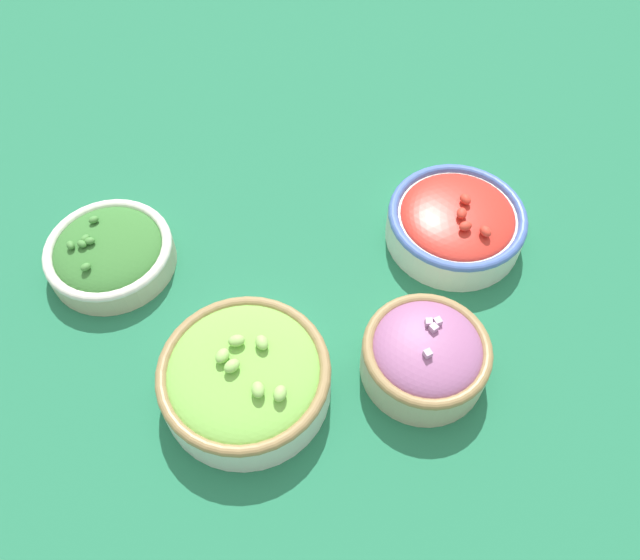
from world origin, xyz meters
name	(u,v)px	position (x,y,z in m)	size (l,w,h in m)	color
ground_plane	(320,294)	(0.00, 0.00, 0.00)	(3.00, 3.00, 0.00)	#23704C
bowl_cherry_tomatoes	(456,222)	(-0.19, -0.01, 0.03)	(0.17, 0.17, 0.06)	silver
bowl_broccoli	(109,252)	(0.21, -0.14, 0.02)	(0.15, 0.15, 0.05)	beige
bowl_lettuce	(245,376)	(0.12, 0.08, 0.03)	(0.18, 0.18, 0.07)	silver
bowl_red_onion	(426,354)	(-0.06, 0.13, 0.03)	(0.13, 0.13, 0.07)	beige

